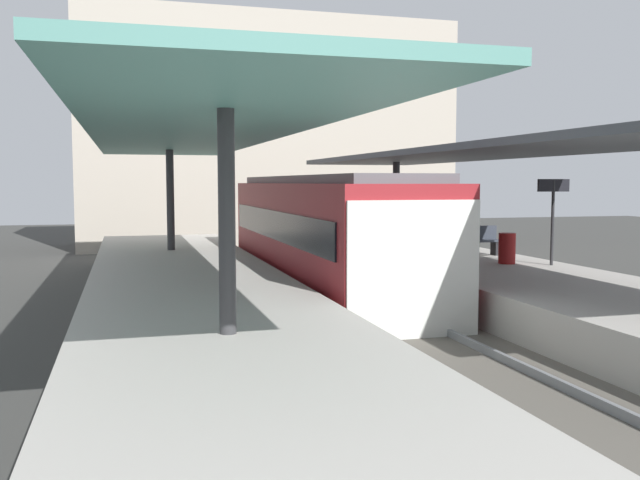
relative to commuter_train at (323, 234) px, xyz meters
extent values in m
plane|color=#383835|center=(0.00, -3.49, -1.73)|extent=(80.00, 80.00, 0.00)
cube|color=#ADA8A0|center=(-3.80, -3.49, -1.23)|extent=(4.40, 28.00, 1.00)
cube|color=#ADA8A0|center=(3.80, -3.49, -1.23)|extent=(4.40, 28.00, 1.00)
cube|color=#59544C|center=(0.00, -3.49, -1.63)|extent=(3.20, 28.00, 0.20)
cube|color=slate|center=(-0.72, -3.49, -1.46)|extent=(0.08, 28.00, 0.14)
cube|color=slate|center=(0.72, -3.49, -1.46)|extent=(0.08, 28.00, 0.14)
cube|color=maroon|center=(0.00, 0.03, -0.08)|extent=(2.70, 12.32, 2.90)
cube|color=silver|center=(0.00, -6.16, -0.23)|extent=(2.65, 0.08, 2.60)
cube|color=black|center=(-1.37, 0.03, 0.27)|extent=(0.04, 11.34, 0.76)
cube|color=black|center=(1.37, 0.03, 0.27)|extent=(0.04, 11.34, 0.76)
cube|color=#515156|center=(0.00, 0.03, 1.47)|extent=(2.16, 11.71, 0.20)
cylinder|color=#333335|center=(-3.80, -8.39, 0.84)|extent=(0.24, 0.24, 3.14)
cylinder|color=#333335|center=(-3.80, 4.21, 0.84)|extent=(0.24, 0.24, 3.14)
cube|color=slate|center=(-3.80, -2.09, 2.49)|extent=(4.18, 21.00, 0.16)
cylinder|color=#333335|center=(3.80, 4.21, 0.68)|extent=(0.24, 0.24, 2.82)
cube|color=#3D4247|center=(3.80, -2.09, 2.17)|extent=(4.18, 21.00, 0.16)
cube|color=black|center=(4.11, 0.01, -0.53)|extent=(0.08, 0.32, 0.40)
cube|color=black|center=(5.21, 0.01, -0.53)|extent=(0.08, 0.32, 0.40)
cube|color=#2D333D|center=(4.66, 0.01, -0.30)|extent=(1.40, 0.40, 0.06)
cube|color=#2D333D|center=(4.66, 0.19, -0.07)|extent=(1.40, 0.06, 0.40)
cylinder|color=#262628|center=(5.37, -2.57, 0.37)|extent=(0.08, 0.08, 2.20)
cube|color=black|center=(5.37, -2.57, 1.32)|extent=(0.90, 0.06, 0.32)
cylinder|color=maroon|center=(4.45, -1.96, -0.33)|extent=(0.44, 0.44, 0.80)
cylinder|color=#232328|center=(2.18, 3.15, -0.28)|extent=(0.28, 0.28, 0.90)
cylinder|color=#232328|center=(2.18, 3.15, 0.48)|extent=(0.36, 0.36, 0.63)
sphere|color=tan|center=(2.18, 3.15, 0.90)|extent=(0.22, 0.22, 0.22)
cube|color=#A89E8E|center=(1.70, 16.51, 3.77)|extent=(18.00, 6.00, 11.00)
camera|label=1|loc=(-5.15, -18.01, 1.40)|focal=38.89mm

